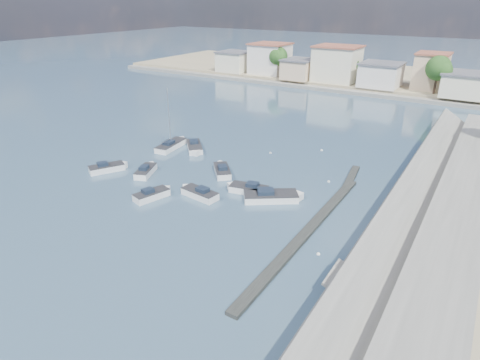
{
  "coord_description": "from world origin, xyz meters",
  "views": [
    {
      "loc": [
        18.82,
        -20.51,
        19.99
      ],
      "look_at": [
        -3.1,
        14.11,
        1.4
      ],
      "focal_mm": 30.0,
      "sensor_mm": 36.0,
      "label": 1
    }
  ],
  "objects_px": {
    "motorboat_c": "(198,193)",
    "motorboat_f": "(222,170)",
    "motorboat_d": "(247,189)",
    "motorboat_a": "(146,171)",
    "motorboat_b": "(153,195)",
    "sailboat": "(172,145)",
    "motorboat_h": "(274,197)",
    "motorboat_e": "(109,168)",
    "motorboat_g": "(195,148)"
  },
  "relations": [
    {
      "from": "motorboat_e",
      "to": "motorboat_h",
      "type": "bearing_deg",
      "value": 10.63
    },
    {
      "from": "motorboat_e",
      "to": "motorboat_g",
      "type": "height_order",
      "value": "same"
    },
    {
      "from": "motorboat_d",
      "to": "motorboat_b",
      "type": "bearing_deg",
      "value": -139.74
    },
    {
      "from": "motorboat_f",
      "to": "motorboat_c",
      "type": "bearing_deg",
      "value": -77.44
    },
    {
      "from": "motorboat_e",
      "to": "motorboat_f",
      "type": "distance_m",
      "value": 14.46
    },
    {
      "from": "motorboat_d",
      "to": "motorboat_f",
      "type": "bearing_deg",
      "value": 151.68
    },
    {
      "from": "motorboat_g",
      "to": "sailboat",
      "type": "relative_size",
      "value": 0.55
    },
    {
      "from": "motorboat_d",
      "to": "motorboat_a",
      "type": "bearing_deg",
      "value": -170.51
    },
    {
      "from": "sailboat",
      "to": "motorboat_e",
      "type": "bearing_deg",
      "value": -95.38
    },
    {
      "from": "motorboat_d",
      "to": "motorboat_e",
      "type": "relative_size",
      "value": 1.06
    },
    {
      "from": "motorboat_b",
      "to": "sailboat",
      "type": "xyz_separation_m",
      "value": [
        -9.1,
        13.56,
        0.04
      ]
    },
    {
      "from": "motorboat_b",
      "to": "sailboat",
      "type": "relative_size",
      "value": 0.49
    },
    {
      "from": "motorboat_d",
      "to": "motorboat_h",
      "type": "xyz_separation_m",
      "value": [
        3.48,
        -0.08,
        0.0
      ]
    },
    {
      "from": "motorboat_h",
      "to": "motorboat_f",
      "type": "bearing_deg",
      "value": 161.3
    },
    {
      "from": "motorboat_c",
      "to": "motorboat_f",
      "type": "xyz_separation_m",
      "value": [
        -1.5,
        6.75,
        -0.0
      ]
    },
    {
      "from": "motorboat_f",
      "to": "sailboat",
      "type": "bearing_deg",
      "value": 161.38
    },
    {
      "from": "motorboat_f",
      "to": "sailboat",
      "type": "distance_m",
      "value": 12.22
    },
    {
      "from": "motorboat_b",
      "to": "motorboat_c",
      "type": "xyz_separation_m",
      "value": [
        3.98,
        2.91,
        0.0
      ]
    },
    {
      "from": "motorboat_b",
      "to": "motorboat_f",
      "type": "relative_size",
      "value": 1.02
    },
    {
      "from": "motorboat_e",
      "to": "sailboat",
      "type": "xyz_separation_m",
      "value": [
        1.03,
        10.97,
        0.04
      ]
    },
    {
      "from": "motorboat_d",
      "to": "motorboat_h",
      "type": "height_order",
      "value": "same"
    },
    {
      "from": "motorboat_b",
      "to": "motorboat_h",
      "type": "bearing_deg",
      "value": 30.18
    },
    {
      "from": "motorboat_a",
      "to": "motorboat_g",
      "type": "bearing_deg",
      "value": 91.37
    },
    {
      "from": "motorboat_d",
      "to": "sailboat",
      "type": "relative_size",
      "value": 0.54
    },
    {
      "from": "motorboat_b",
      "to": "sailboat",
      "type": "height_order",
      "value": "sailboat"
    },
    {
      "from": "motorboat_h",
      "to": "sailboat",
      "type": "height_order",
      "value": "sailboat"
    },
    {
      "from": "motorboat_a",
      "to": "motorboat_e",
      "type": "bearing_deg",
      "value": -158.12
    },
    {
      "from": "motorboat_a",
      "to": "motorboat_f",
      "type": "height_order",
      "value": "same"
    },
    {
      "from": "motorboat_f",
      "to": "motorboat_b",
      "type": "bearing_deg",
      "value": -104.4
    },
    {
      "from": "motorboat_c",
      "to": "motorboat_g",
      "type": "height_order",
      "value": "same"
    },
    {
      "from": "motorboat_d",
      "to": "motorboat_f",
      "type": "height_order",
      "value": "same"
    },
    {
      "from": "motorboat_f",
      "to": "sailboat",
      "type": "relative_size",
      "value": 0.48
    },
    {
      "from": "motorboat_c",
      "to": "motorboat_f",
      "type": "relative_size",
      "value": 1.14
    },
    {
      "from": "motorboat_d",
      "to": "sailboat",
      "type": "distance_m",
      "value": 18.36
    },
    {
      "from": "motorboat_c",
      "to": "motorboat_h",
      "type": "height_order",
      "value": "same"
    },
    {
      "from": "motorboat_a",
      "to": "motorboat_g",
      "type": "height_order",
      "value": "same"
    },
    {
      "from": "motorboat_c",
      "to": "motorboat_d",
      "type": "bearing_deg",
      "value": 43.94
    },
    {
      "from": "motorboat_g",
      "to": "sailboat",
      "type": "bearing_deg",
      "value": -165.02
    },
    {
      "from": "motorboat_a",
      "to": "motorboat_f",
      "type": "xyz_separation_m",
      "value": [
        7.9,
        5.17,
        -0.0
      ]
    },
    {
      "from": "motorboat_f",
      "to": "sailboat",
      "type": "height_order",
      "value": "sailboat"
    },
    {
      "from": "sailboat",
      "to": "motorboat_h",
      "type": "bearing_deg",
      "value": -18.65
    },
    {
      "from": "motorboat_b",
      "to": "motorboat_d",
      "type": "distance_m",
      "value": 10.39
    },
    {
      "from": "motorboat_d",
      "to": "motorboat_c",
      "type": "bearing_deg",
      "value": -136.06
    },
    {
      "from": "motorboat_a",
      "to": "motorboat_g",
      "type": "xyz_separation_m",
      "value": [
        -0.24,
        9.99,
        0.0
      ]
    },
    {
      "from": "motorboat_c",
      "to": "motorboat_b",
      "type": "bearing_deg",
      "value": -143.84
    },
    {
      "from": "motorboat_a",
      "to": "motorboat_e",
      "type": "relative_size",
      "value": 0.97
    },
    {
      "from": "motorboat_g",
      "to": "motorboat_b",
      "type": "bearing_deg",
      "value": -68.65
    },
    {
      "from": "motorboat_a",
      "to": "sailboat",
      "type": "xyz_separation_m",
      "value": [
        -3.68,
        9.07,
        0.04
      ]
    },
    {
      "from": "motorboat_f",
      "to": "motorboat_h",
      "type": "relative_size",
      "value": 0.71
    },
    {
      "from": "motorboat_d",
      "to": "motorboat_e",
      "type": "distance_m",
      "value": 18.53
    }
  ]
}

